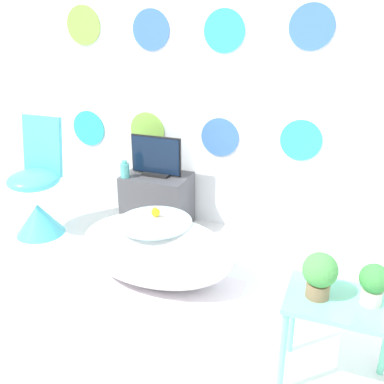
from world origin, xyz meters
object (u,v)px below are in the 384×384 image
at_px(tv, 156,158).
at_px(potted_plant_right, 374,282).
at_px(vase, 125,170).
at_px(bathtub, 155,250).
at_px(chair, 38,199).
at_px(potted_plant_left, 320,273).

bearing_deg(tv, potted_plant_right, -37.27).
relative_size(vase, potted_plant_right, 0.71).
bearing_deg(tv, vase, -147.40).
distance_m(tv, potted_plant_right, 2.01).
relative_size(bathtub, tv, 2.47).
distance_m(tv, vase, 0.26).
height_order(vase, potted_plant_right, potted_plant_right).
xyz_separation_m(vase, potted_plant_right, (1.81, -1.08, 0.08)).
relative_size(bathtub, vase, 7.54).
relative_size(chair, potted_plant_right, 4.75).
bearing_deg(potted_plant_right, vase, 149.04).
bearing_deg(potted_plant_left, tv, 137.79).
xyz_separation_m(bathtub, vase, (-0.53, 0.60, 0.28)).
xyz_separation_m(chair, potted_plant_left, (2.19, -0.80, 0.31)).
relative_size(tv, vase, 3.05).
height_order(bathtub, potted_plant_right, potted_plant_right).
relative_size(tv, potted_plant_right, 2.17).
relative_size(chair, vase, 6.69).
height_order(tv, potted_plant_right, tv).
distance_m(vase, potted_plant_right, 2.11).
relative_size(tv, potted_plant_left, 1.92).
bearing_deg(vase, potted_plant_left, -35.16).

